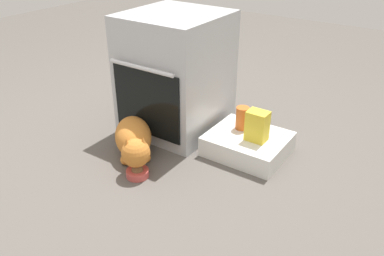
{
  "coord_description": "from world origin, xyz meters",
  "views": [
    {
      "loc": [
        1.37,
        -1.42,
        1.27
      ],
      "look_at": [
        0.3,
        0.15,
        0.25
      ],
      "focal_mm": 37.07,
      "sensor_mm": 36.0,
      "label": 1
    }
  ],
  "objects": [
    {
      "name": "sauce_jar",
      "position": [
        0.42,
        0.51,
        0.19
      ],
      "size": [
        0.08,
        0.08,
        0.14
      ],
      "primitive_type": "cylinder",
      "color": "#D16023",
      "rests_on": "pantry_cabinet"
    },
    {
      "name": "food_bowl",
      "position": [
        0.1,
        -0.1,
        0.03
      ],
      "size": [
        0.13,
        0.13,
        0.07
      ],
      "color": "#C64C47",
      "rests_on": "ground"
    },
    {
      "name": "ground",
      "position": [
        0.0,
        0.0,
        0.0
      ],
      "size": [
        8.0,
        8.0,
        0.0
      ],
      "primitive_type": "plane",
      "color": "#56514C"
    },
    {
      "name": "snack_bag",
      "position": [
        0.55,
        0.44,
        0.21
      ],
      "size": [
        0.12,
        0.09,
        0.18
      ],
      "primitive_type": "cube",
      "color": "yellow",
      "rests_on": "pantry_cabinet"
    },
    {
      "name": "pantry_cabinet",
      "position": [
        0.49,
        0.46,
        0.06
      ],
      "size": [
        0.45,
        0.39,
        0.12
      ],
      "primitive_type": "cube",
      "color": "white",
      "rests_on": "ground"
    },
    {
      "name": "cat",
      "position": [
        -0.04,
        0.03,
        0.12
      ],
      "size": [
        0.56,
        0.55,
        0.23
      ],
      "rotation": [
        0.0,
        0.0,
        -0.77
      ],
      "color": "#C6752D",
      "rests_on": "ground"
    },
    {
      "name": "oven",
      "position": [
        -0.07,
        0.49,
        0.38
      ],
      "size": [
        0.57,
        0.63,
        0.76
      ],
      "color": "#B7BABF",
      "rests_on": "ground"
    }
  ]
}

